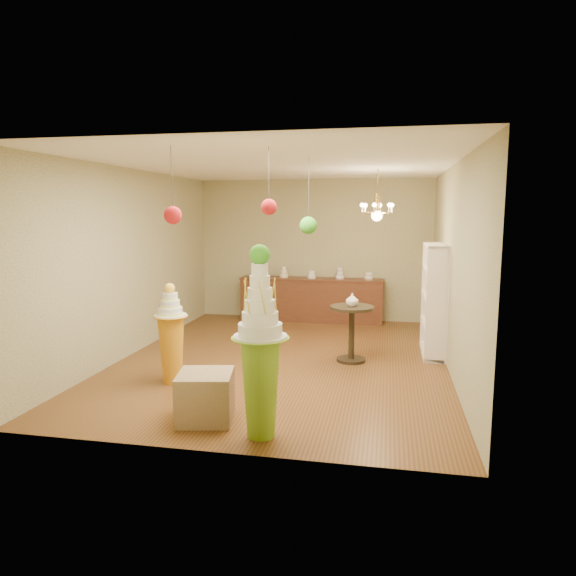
% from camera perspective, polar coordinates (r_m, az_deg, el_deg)
% --- Properties ---
extents(floor, '(6.50, 6.50, 0.00)m').
position_cam_1_polar(floor, '(8.20, -0.51, -7.91)').
color(floor, brown).
rests_on(floor, ground).
extents(ceiling, '(6.50, 6.50, 0.00)m').
position_cam_1_polar(ceiling, '(7.90, -0.54, 13.47)').
color(ceiling, white).
rests_on(ceiling, ground).
extents(wall_back, '(5.00, 0.04, 3.00)m').
position_cam_1_polar(wall_back, '(11.10, 2.87, 4.24)').
color(wall_back, tan).
rests_on(wall_back, ground).
extents(wall_front, '(5.00, 0.04, 3.00)m').
position_cam_1_polar(wall_front, '(4.80, -8.37, -1.29)').
color(wall_front, tan).
rests_on(wall_front, ground).
extents(wall_left, '(0.04, 6.50, 3.00)m').
position_cam_1_polar(wall_left, '(8.76, -16.77, 2.79)').
color(wall_left, tan).
rests_on(wall_left, ground).
extents(wall_right, '(0.04, 6.50, 3.00)m').
position_cam_1_polar(wall_right, '(7.80, 17.78, 2.10)').
color(wall_right, tan).
rests_on(wall_right, ground).
extents(pedestal_green, '(0.57, 0.57, 1.99)m').
position_cam_1_polar(pedestal_green, '(5.27, -3.08, -8.25)').
color(pedestal_green, '#7CAF26').
rests_on(pedestal_green, floor).
extents(pedestal_orange, '(0.46, 0.46, 1.37)m').
position_cam_1_polar(pedestal_orange, '(7.14, -12.82, -5.78)').
color(pedestal_orange, orange).
rests_on(pedestal_orange, floor).
extents(burlap_riser, '(0.70, 0.70, 0.54)m').
position_cam_1_polar(burlap_riser, '(5.91, -9.15, -11.81)').
color(burlap_riser, '#8F724E').
rests_on(burlap_riser, floor).
extents(sideboard, '(3.04, 0.54, 1.16)m').
position_cam_1_polar(sideboard, '(10.95, 2.62, -1.21)').
color(sideboard, '#502919').
rests_on(sideboard, floor).
extents(shelving_unit, '(0.33, 1.20, 1.80)m').
position_cam_1_polar(shelving_unit, '(8.66, 15.94, -1.24)').
color(shelving_unit, white).
rests_on(shelving_unit, floor).
extents(round_table, '(0.86, 0.86, 0.87)m').
position_cam_1_polar(round_table, '(8.02, 7.09, -4.19)').
color(round_table, black).
rests_on(round_table, floor).
extents(vase, '(0.19, 0.19, 0.20)m').
position_cam_1_polar(vase, '(7.94, 7.14, -1.30)').
color(vase, white).
rests_on(vase, round_table).
extents(pom_red_left, '(0.19, 0.19, 0.83)m').
position_cam_1_polar(pom_red_left, '(5.68, -12.67, 7.92)').
color(pom_red_left, '#433A30').
rests_on(pom_red_left, ceiling).
extents(pom_green_mid, '(0.23, 0.23, 0.98)m').
position_cam_1_polar(pom_green_mid, '(6.70, 2.28, 6.99)').
color(pom_green_mid, '#433A30').
rests_on(pom_green_mid, ceiling).
extents(pom_red_right, '(0.17, 0.17, 0.73)m').
position_cam_1_polar(pom_red_right, '(5.65, -2.13, 9.01)').
color(pom_red_right, '#433A30').
rests_on(pom_red_right, ceiling).
extents(chandelier, '(0.76, 0.76, 0.85)m').
position_cam_1_polar(chandelier, '(8.56, 9.85, 8.28)').
color(chandelier, gold).
rests_on(chandelier, ceiling).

